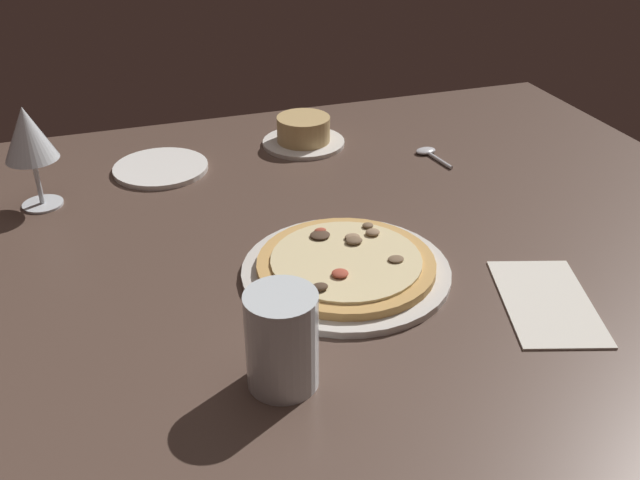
{
  "coord_description": "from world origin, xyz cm",
  "views": [
    {
      "loc": [
        -25.48,
        -87.11,
        57.73
      ],
      "look_at": [
        2.04,
        -5.13,
        7.0
      ],
      "focal_mm": 39.94,
      "sensor_mm": 36.0,
      "label": 1
    }
  ],
  "objects_px": {
    "side_plate": "(161,168)",
    "paper_menu": "(547,302)",
    "pizza_main": "(346,267)",
    "wine_glass_far": "(28,136)",
    "ramekin_on_saucer": "(304,133)",
    "water_glass": "(282,345)",
    "spoon": "(429,153)"
  },
  "relations": [
    {
      "from": "ramekin_on_saucer",
      "to": "spoon",
      "type": "height_order",
      "value": "ramekin_on_saucer"
    },
    {
      "from": "ramekin_on_saucer",
      "to": "wine_glass_far",
      "type": "bearing_deg",
      "value": -167.41
    },
    {
      "from": "water_glass",
      "to": "spoon",
      "type": "relative_size",
      "value": 1.17
    },
    {
      "from": "spoon",
      "to": "pizza_main",
      "type": "bearing_deg",
      "value": -131.02
    },
    {
      "from": "paper_menu",
      "to": "spoon",
      "type": "height_order",
      "value": "spoon"
    },
    {
      "from": "paper_menu",
      "to": "spoon",
      "type": "relative_size",
      "value": 1.96
    },
    {
      "from": "pizza_main",
      "to": "spoon",
      "type": "distance_m",
      "value": 0.44
    },
    {
      "from": "wine_glass_far",
      "to": "water_glass",
      "type": "bearing_deg",
      "value": -64.48
    },
    {
      "from": "wine_glass_far",
      "to": "side_plate",
      "type": "xyz_separation_m",
      "value": [
        0.2,
        0.08,
        -0.12
      ]
    },
    {
      "from": "pizza_main",
      "to": "paper_menu",
      "type": "distance_m",
      "value": 0.27
    },
    {
      "from": "pizza_main",
      "to": "paper_menu",
      "type": "height_order",
      "value": "pizza_main"
    },
    {
      "from": "wine_glass_far",
      "to": "side_plate",
      "type": "bearing_deg",
      "value": 20.53
    },
    {
      "from": "ramekin_on_saucer",
      "to": "water_glass",
      "type": "xyz_separation_m",
      "value": [
        -0.22,
        -0.64,
        0.03
      ]
    },
    {
      "from": "side_plate",
      "to": "paper_menu",
      "type": "distance_m",
      "value": 0.71
    },
    {
      "from": "ramekin_on_saucer",
      "to": "spoon",
      "type": "bearing_deg",
      "value": -30.98
    },
    {
      "from": "pizza_main",
      "to": "paper_menu",
      "type": "relative_size",
      "value": 1.48
    },
    {
      "from": "pizza_main",
      "to": "side_plate",
      "type": "xyz_separation_m",
      "value": [
        -0.2,
        0.42,
        -0.01
      ]
    },
    {
      "from": "ramekin_on_saucer",
      "to": "water_glass",
      "type": "height_order",
      "value": "water_glass"
    },
    {
      "from": "water_glass",
      "to": "side_plate",
      "type": "bearing_deg",
      "value": 95.06
    },
    {
      "from": "pizza_main",
      "to": "wine_glass_far",
      "type": "xyz_separation_m",
      "value": [
        -0.4,
        0.35,
        0.11
      ]
    },
    {
      "from": "side_plate",
      "to": "water_glass",
      "type": "bearing_deg",
      "value": -84.94
    },
    {
      "from": "ramekin_on_saucer",
      "to": "paper_menu",
      "type": "height_order",
      "value": "ramekin_on_saucer"
    },
    {
      "from": "pizza_main",
      "to": "ramekin_on_saucer",
      "type": "relative_size",
      "value": 1.82
    },
    {
      "from": "water_glass",
      "to": "paper_menu",
      "type": "distance_m",
      "value": 0.37
    },
    {
      "from": "ramekin_on_saucer",
      "to": "side_plate",
      "type": "distance_m",
      "value": 0.28
    },
    {
      "from": "wine_glass_far",
      "to": "water_glass",
      "type": "xyz_separation_m",
      "value": [
        0.25,
        -0.53,
        -0.07
      ]
    },
    {
      "from": "water_glass",
      "to": "paper_menu",
      "type": "height_order",
      "value": "water_glass"
    },
    {
      "from": "pizza_main",
      "to": "side_plate",
      "type": "distance_m",
      "value": 0.47
    },
    {
      "from": "pizza_main",
      "to": "spoon",
      "type": "bearing_deg",
      "value": 48.98
    },
    {
      "from": "pizza_main",
      "to": "wine_glass_far",
      "type": "height_order",
      "value": "wine_glass_far"
    },
    {
      "from": "pizza_main",
      "to": "wine_glass_far",
      "type": "bearing_deg",
      "value": 138.6
    },
    {
      "from": "ramekin_on_saucer",
      "to": "spoon",
      "type": "xyz_separation_m",
      "value": [
        0.21,
        -0.12,
        -0.02
      ]
    }
  ]
}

